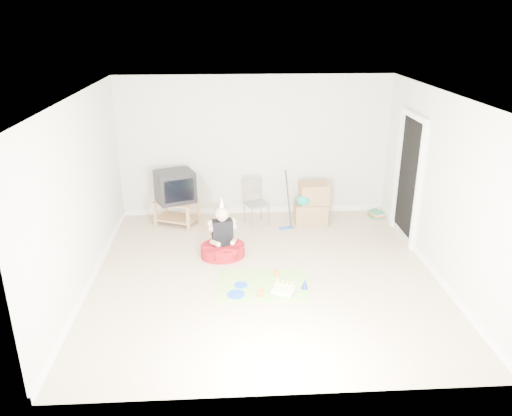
{
  "coord_description": "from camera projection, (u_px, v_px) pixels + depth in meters",
  "views": [
    {
      "loc": [
        -0.51,
        -6.47,
        3.57
      ],
      "look_at": [
        -0.1,
        0.4,
        0.9
      ],
      "focal_mm": 35.0,
      "sensor_mm": 36.0,
      "label": 1
    }
  ],
  "objects": [
    {
      "name": "party_mat",
      "position": [
        263.0,
        285.0,
        7.06
      ],
      "size": [
        1.34,
        1.01,
        0.01
      ],
      "primitive_type": "cube",
      "rotation": [
        0.0,
        0.0,
        -0.07
      ],
      "color": "#FB35A5",
      "rests_on": "ground"
    },
    {
      "name": "book_pile",
      "position": [
        376.0,
        214.0,
        9.43
      ],
      "size": [
        0.27,
        0.31,
        0.12
      ],
      "color": "#287855",
      "rests_on": "ground"
    },
    {
      "name": "blue_plate_near",
      "position": [
        241.0,
        285.0,
        7.04
      ],
      "size": [
        0.22,
        0.22,
        0.01
      ],
      "primitive_type": "cylinder",
      "rotation": [
        0.0,
        0.0,
        -0.21
      ],
      "color": "blue",
      "rests_on": "party_mat"
    },
    {
      "name": "crt_tv",
      "position": [
        175.0,
        186.0,
        8.86
      ],
      "size": [
        0.79,
        0.73,
        0.55
      ],
      "primitive_type": "cube",
      "rotation": [
        0.0,
        0.0,
        0.38
      ],
      "color": "black",
      "rests_on": "tv_stand"
    },
    {
      "name": "orange_cup_far",
      "position": [
        261.0,
        293.0,
        6.75
      ],
      "size": [
        0.1,
        0.1,
        0.09
      ],
      "primitive_type": "cylinder",
      "rotation": [
        0.0,
        0.0,
        -0.37
      ],
      "color": "orange",
      "rests_on": "party_mat"
    },
    {
      "name": "birthday_cake",
      "position": [
        284.0,
        291.0,
        6.83
      ],
      "size": [
        0.37,
        0.34,
        0.14
      ],
      "color": "silver",
      "rests_on": "party_mat"
    },
    {
      "name": "blue_plate_far",
      "position": [
        236.0,
        294.0,
        6.8
      ],
      "size": [
        0.31,
        0.31,
        0.01
      ],
      "primitive_type": "cylinder",
      "rotation": [
        0.0,
        0.0,
        -0.31
      ],
      "color": "blue",
      "rests_on": "party_mat"
    },
    {
      "name": "doorway_recess",
      "position": [
        409.0,
        180.0,
        8.23
      ],
      "size": [
        0.02,
        0.9,
        2.05
      ],
      "primitive_type": "cube",
      "color": "black",
      "rests_on": "ground"
    },
    {
      "name": "cardboard_boxes",
      "position": [
        311.0,
        204.0,
        9.08
      ],
      "size": [
        0.6,
        0.46,
        0.74
      ],
      "color": "#967248",
      "rests_on": "ground"
    },
    {
      "name": "seated_woman",
      "position": [
        223.0,
        243.0,
        7.83
      ],
      "size": [
        0.81,
        0.81,
        1.01
      ],
      "color": "maroon",
      "rests_on": "ground"
    },
    {
      "name": "orange_cup_near",
      "position": [
        276.0,
        273.0,
        7.28
      ],
      "size": [
        0.09,
        0.09,
        0.08
      ],
      "primitive_type": "cylinder",
      "rotation": [
        0.0,
        0.0,
        -0.23
      ],
      "color": "orange",
      "rests_on": "party_mat"
    },
    {
      "name": "ground",
      "position": [
        264.0,
        275.0,
        7.35
      ],
      "size": [
        5.0,
        5.0,
        0.0
      ],
      "primitive_type": "plane",
      "color": "#C4AC8D",
      "rests_on": "ground"
    },
    {
      "name": "blue_party_hat",
      "position": [
        305.0,
        284.0,
        6.93
      ],
      "size": [
        0.12,
        0.12,
        0.14
      ],
      "primitive_type": "cone",
      "rotation": [
        0.0,
        0.0,
        -0.21
      ],
      "color": "#1936B0",
      "rests_on": "party_mat"
    },
    {
      "name": "floor_mop",
      "position": [
        286.0,
        215.0,
        8.82
      ],
      "size": [
        0.27,
        0.34,
        1.01
      ],
      "color": "#214EA9",
      "rests_on": "ground"
    },
    {
      "name": "folding_chair",
      "position": [
        257.0,
        204.0,
        8.95
      ],
      "size": [
        0.48,
        0.47,
        0.83
      ],
      "color": "gray",
      "rests_on": "ground"
    },
    {
      "name": "tv_stand",
      "position": [
        177.0,
        210.0,
        9.03
      ],
      "size": [
        0.83,
        0.69,
        0.45
      ],
      "color": "#9E7247",
      "rests_on": "ground"
    }
  ]
}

